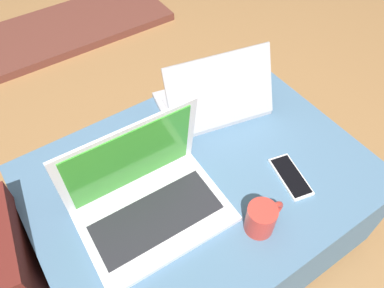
{
  "coord_description": "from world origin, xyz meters",
  "views": [
    {
      "loc": [
        -0.37,
        -0.5,
        1.29
      ],
      "look_at": [
        0.01,
        0.06,
        0.49
      ],
      "focal_mm": 35.0,
      "sensor_mm": 36.0,
      "label": 1
    }
  ],
  "objects_px": {
    "laptop_near": "(147,197)",
    "backpack": "(5,284)",
    "laptop_far": "(214,99)",
    "coffee_mug": "(262,218)",
    "cell_phone": "(291,177)"
  },
  "relations": [
    {
      "from": "laptop_far",
      "to": "coffee_mug",
      "type": "bearing_deg",
      "value": 82.01
    },
    {
      "from": "laptop_near",
      "to": "cell_phone",
      "type": "relative_size",
      "value": 2.38
    },
    {
      "from": "coffee_mug",
      "to": "laptop_far",
      "type": "bearing_deg",
      "value": 69.59
    },
    {
      "from": "laptop_near",
      "to": "laptop_far",
      "type": "distance_m",
      "value": 0.42
    },
    {
      "from": "laptop_near",
      "to": "backpack",
      "type": "distance_m",
      "value": 0.49
    },
    {
      "from": "cell_phone",
      "to": "laptop_far",
      "type": "bearing_deg",
      "value": 106.5
    },
    {
      "from": "cell_phone",
      "to": "backpack",
      "type": "xyz_separation_m",
      "value": [
        -0.81,
        0.25,
        -0.18
      ]
    },
    {
      "from": "laptop_near",
      "to": "backpack",
      "type": "bearing_deg",
      "value": 167.4
    },
    {
      "from": "backpack",
      "to": "coffee_mug",
      "type": "height_order",
      "value": "backpack"
    },
    {
      "from": "laptop_near",
      "to": "backpack",
      "type": "height_order",
      "value": "laptop_near"
    },
    {
      "from": "backpack",
      "to": "coffee_mug",
      "type": "distance_m",
      "value": 0.74
    },
    {
      "from": "laptop_far",
      "to": "coffee_mug",
      "type": "distance_m",
      "value": 0.44
    },
    {
      "from": "cell_phone",
      "to": "backpack",
      "type": "height_order",
      "value": "backpack"
    },
    {
      "from": "cell_phone",
      "to": "coffee_mug",
      "type": "distance_m",
      "value": 0.19
    },
    {
      "from": "laptop_far",
      "to": "coffee_mug",
      "type": "height_order",
      "value": "laptop_far"
    }
  ]
}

